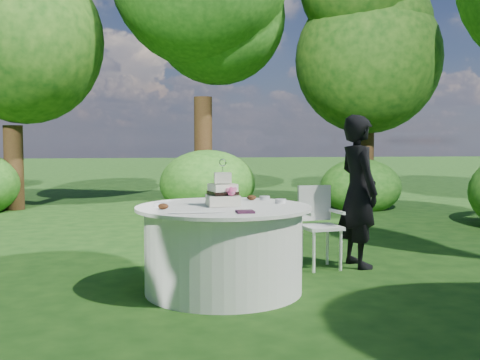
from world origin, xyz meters
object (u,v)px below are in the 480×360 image
table (223,248)px  cake (223,193)px  napkins (245,212)px  chair (318,219)px  guest (358,191)px

table → cake: size_ratio=3.75×
cake → napkins: bearing=-77.9°
cake → chair: cake is taller
chair → table: bearing=-144.9°
chair → guest: bearing=-2.7°
table → napkins: bearing=-77.6°
guest → cake: 1.74m
table → chair: (1.12, 0.79, 0.13)m
napkins → table: 0.64m
table → chair: 1.38m
table → cake: cake is taller
napkins → chair: size_ratio=0.16×
cake → chair: bearing=34.4°
napkins → table: (-0.11, 0.50, -0.39)m
guest → chair: 0.53m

